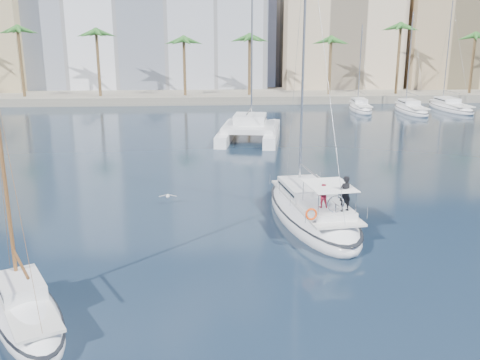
{
  "coord_description": "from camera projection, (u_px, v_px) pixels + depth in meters",
  "views": [
    {
      "loc": [
        -2.04,
        -26.42,
        10.81
      ],
      "look_at": [
        -0.1,
        1.5,
        2.98
      ],
      "focal_mm": 40.0,
      "sensor_mm": 36.0,
      "label": 1
    }
  ],
  "objects": [
    {
      "name": "ground",
      "position": [
        244.0,
        241.0,
        28.43
      ],
      "size": [
        160.0,
        160.0,
        0.0
      ],
      "primitive_type": "plane",
      "color": "black",
      "rests_on": "ground"
    },
    {
      "name": "quay",
      "position": [
        215.0,
        96.0,
        86.87
      ],
      "size": [
        120.0,
        14.0,
        1.2
      ],
      "primitive_type": "cube",
      "color": "gray",
      "rests_on": "ground"
    },
    {
      "name": "building_modern",
      "position": [
        144.0,
        12.0,
        93.98
      ],
      "size": [
        42.0,
        16.0,
        28.0
      ],
      "primitive_type": "cube",
      "color": "white",
      "rests_on": "ground"
    },
    {
      "name": "building_beige",
      "position": [
        338.0,
        36.0,
        94.45
      ],
      "size": [
        20.0,
        14.0,
        20.0
      ],
      "primitive_type": "cube",
      "color": "#CAB291",
      "rests_on": "ground"
    },
    {
      "name": "building_tan_right",
      "position": [
        452.0,
        41.0,
        94.14
      ],
      "size": [
        18.0,
        12.0,
        18.0
      ],
      "primitive_type": "cube",
      "color": "tan",
      "rests_on": "ground"
    },
    {
      "name": "palm_centre",
      "position": [
        215.0,
        34.0,
        80.42
      ],
      "size": [
        3.6,
        3.6,
        12.3
      ],
      "color": "brown",
      "rests_on": "ground"
    },
    {
      "name": "palm_right",
      "position": [
        434.0,
        34.0,
        82.69
      ],
      "size": [
        3.6,
        3.6,
        12.3
      ],
      "color": "brown",
      "rests_on": "ground"
    },
    {
      "name": "main_sloop",
      "position": [
        312.0,
        212.0,
        31.4
      ],
      "size": [
        5.31,
        12.44,
        17.89
      ],
      "rotation": [
        0.0,
        0.0,
        0.13
      ],
      "color": "white",
      "rests_on": "ground"
    },
    {
      "name": "small_sloop",
      "position": [
        26.0,
        313.0,
        20.44
      ],
      "size": [
        5.47,
        7.6,
        10.59
      ],
      "rotation": [
        0.0,
        0.0,
        0.48
      ],
      "color": "white",
      "rests_on": "ground"
    },
    {
      "name": "catamaran",
      "position": [
        250.0,
        128.0,
        55.28
      ],
      "size": [
        7.78,
        12.47,
        17.0
      ],
      "rotation": [
        0.0,
        0.0,
        -0.18
      ],
      "color": "white",
      "rests_on": "ground"
    },
    {
      "name": "seagull",
      "position": [
        168.0,
        196.0,
        34.26
      ],
      "size": [
        1.14,
        0.49,
        0.21
      ],
      "color": "silver",
      "rests_on": "ground"
    },
    {
      "name": "moored_yacht_a",
      "position": [
        360.0,
        111.0,
        74.92
      ],
      "size": [
        3.37,
        9.52,
        11.9
      ],
      "primitive_type": null,
      "rotation": [
        0.0,
        0.0,
        -0.07
      ],
      "color": "white",
      "rests_on": "ground"
    },
    {
      "name": "moored_yacht_b",
      "position": [
        411.0,
        112.0,
        73.43
      ],
      "size": [
        3.32,
        10.83,
        13.72
      ],
      "primitive_type": null,
      "rotation": [
        0.0,
        0.0,
        -0.02
      ],
      "color": "white",
      "rests_on": "ground"
    },
    {
      "name": "moored_yacht_c",
      "position": [
        450.0,
        110.0,
        75.79
      ],
      "size": [
        3.98,
        12.33,
        15.54
      ],
      "primitive_type": null,
      "rotation": [
        0.0,
        0.0,
        0.03
      ],
      "color": "white",
      "rests_on": "ground"
    }
  ]
}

